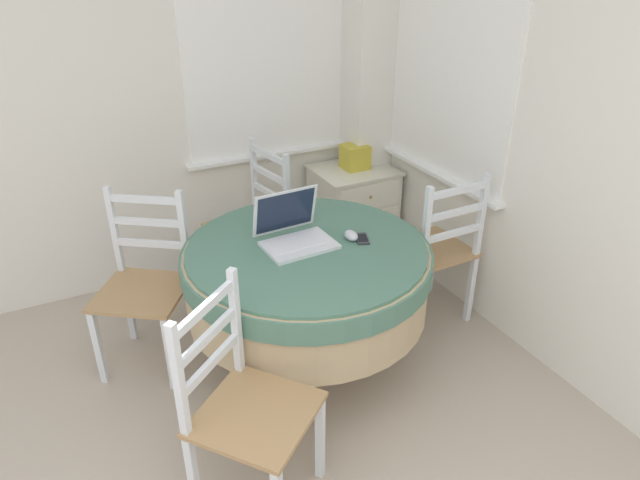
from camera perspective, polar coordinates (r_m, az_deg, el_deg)
name	(u,v)px	position (r m, az deg, el deg)	size (l,w,h in m)	color
corner_room_shell	(334,124)	(2.85, 1.38, 11.51)	(4.53, 4.98, 2.55)	white
round_dining_table	(307,274)	(2.90, -1.31, -3.39)	(1.25, 1.25, 0.74)	#4C3D2D
laptop	(294,233)	(2.83, -2.60, 0.72)	(0.36, 0.32, 0.25)	silver
computer_mouse	(351,236)	(2.87, 3.13, 0.45)	(0.06, 0.09, 0.05)	silver
cell_phone	(362,239)	(2.89, 4.24, 0.14)	(0.10, 0.13, 0.01)	#2D2D33
dining_chair_near_back_window	(253,224)	(3.67, -6.72, 1.56)	(0.50, 0.50, 0.96)	#A87F51
dining_chair_near_right_window	(434,251)	(3.40, 11.36, -1.08)	(0.44, 0.43, 0.96)	#A87F51
dining_chair_camera_near	(245,409)	(2.33, -7.47, -16.38)	(0.61, 0.60, 0.96)	#A87F51
dining_chair_left_flank	(145,286)	(3.15, -17.09, -4.40)	(0.60, 0.60, 0.96)	#A87F51
corner_cabinet	(353,211)	(4.17, 3.30, 2.93)	(0.55, 0.49, 0.65)	silver
storage_box	(355,157)	(4.04, 3.52, 8.31)	(0.17, 0.16, 0.17)	gold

